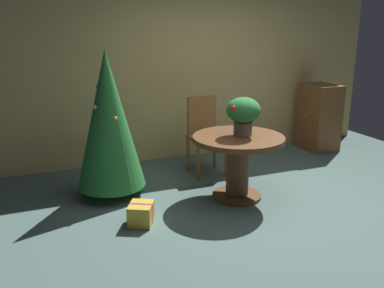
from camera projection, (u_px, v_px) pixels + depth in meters
ground_plane at (273, 208)px, 4.52m from camera, size 6.60×6.60×0.00m
back_wall_panel at (196, 70)px, 6.11m from camera, size 6.00×0.10×2.60m
round_dining_table at (238, 156)px, 4.67m from camera, size 1.04×1.04×0.74m
flower_vase at (243, 113)px, 4.56m from camera, size 0.38×0.38×0.43m
wooden_chair_far at (205, 131)px, 5.48m from camera, size 0.45×0.40×1.03m
holiday_tree at (109, 120)px, 4.63m from camera, size 0.79×0.79×1.70m
gift_box_gold at (141, 214)px, 4.13m from camera, size 0.33×0.34×0.22m
wooden_cabinet at (319, 117)px, 6.57m from camera, size 0.49×0.60×1.05m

